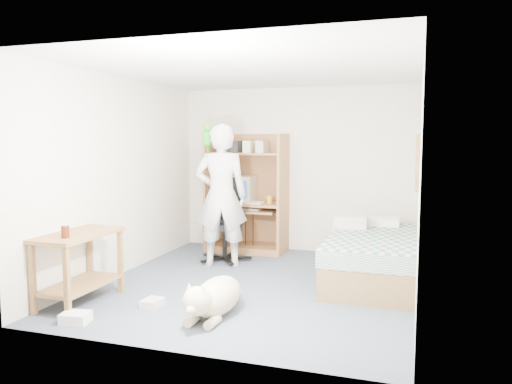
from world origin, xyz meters
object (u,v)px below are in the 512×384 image
(bed, at_px, (373,257))
(dog, at_px, (214,297))
(person, at_px, (221,196))
(printer_cart, at_px, (350,242))
(computer_hutch, at_px, (247,198))
(side_desk, at_px, (79,257))
(office_chair, at_px, (225,231))

(bed, height_order, dog, bed)
(person, distance_m, dog, 2.12)
(person, bearing_deg, printer_cart, 173.53)
(computer_hutch, relative_size, dog, 1.53)
(person, relative_size, printer_cart, 3.53)
(bed, xyz_separation_m, printer_cart, (-0.33, 0.45, 0.07))
(person, bearing_deg, computer_hutch, -109.31)
(bed, bearing_deg, person, 176.89)
(bed, bearing_deg, side_desk, -147.50)
(office_chair, bearing_deg, person, -95.08)
(person, xyz_separation_m, dog, (0.67, -1.85, -0.77))
(computer_hutch, xyz_separation_m, bed, (2.00, -1.12, -0.53))
(dog, bearing_deg, bed, 53.83)
(office_chair, relative_size, person, 0.60)
(side_desk, distance_m, person, 2.15)
(bed, relative_size, side_desk, 2.02)
(computer_hutch, height_order, person, person)
(computer_hutch, bearing_deg, dog, -77.40)
(computer_hutch, relative_size, side_desk, 1.80)
(office_chair, height_order, dog, office_chair)
(side_desk, xyz_separation_m, person, (0.82, 1.93, 0.47))
(computer_hutch, xyz_separation_m, person, (-0.03, -1.01, 0.14))
(computer_hutch, distance_m, printer_cart, 1.86)
(dog, height_order, printer_cart, printer_cart)
(bed, distance_m, printer_cart, 0.56)
(printer_cart, bearing_deg, office_chair, 177.92)
(office_chair, xyz_separation_m, dog, (0.74, -2.16, -0.22))
(computer_hutch, bearing_deg, bed, -29.29)
(printer_cart, bearing_deg, dog, -118.02)
(office_chair, relative_size, printer_cart, 2.13)
(office_chair, height_order, person, person)
(side_desk, xyz_separation_m, dog, (1.49, 0.07, -0.30))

